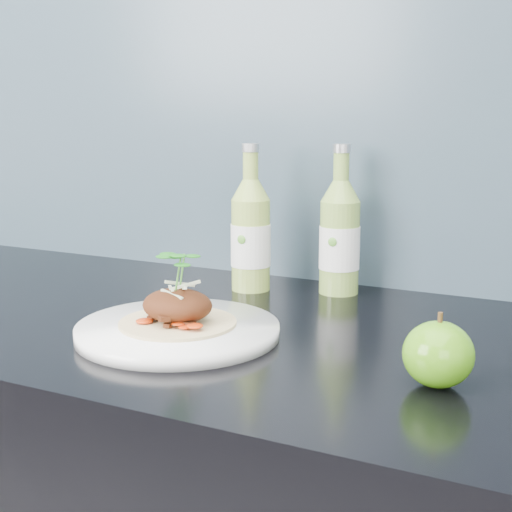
# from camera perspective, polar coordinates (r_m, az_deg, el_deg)

# --- Properties ---
(subway_backsplash) EXTENTS (4.00, 0.02, 0.70)m
(subway_backsplash) POSITION_cam_1_polar(r_m,az_deg,el_deg) (1.16, 8.78, 14.85)
(subway_backsplash) COLOR #65879E
(subway_backsplash) RESTS_ON kitchen_counter
(dinner_plate) EXTENTS (0.32, 0.32, 0.02)m
(dinner_plate) POSITION_cam_1_polar(r_m,az_deg,el_deg) (0.91, -6.26, -5.93)
(dinner_plate) COLOR white
(dinner_plate) RESTS_ON kitchen_counter
(pork_taco) EXTENTS (0.15, 0.15, 0.10)m
(pork_taco) POSITION_cam_1_polar(r_m,az_deg,el_deg) (0.90, -6.31, -3.72)
(pork_taco) COLOR tan
(pork_taco) RESTS_ON dinner_plate
(green_apple) EXTENTS (0.09, 0.09, 0.08)m
(green_apple) POSITION_cam_1_polar(r_m,az_deg,el_deg) (0.76, 14.38, -7.63)
(green_apple) COLOR #42900F
(green_apple) RESTS_ON kitchen_counter
(cider_bottle_left) EXTENTS (0.07, 0.07, 0.23)m
(cider_bottle_left) POSITION_cam_1_polar(r_m,az_deg,el_deg) (1.12, -0.43, 1.68)
(cider_bottle_left) COLOR #9AB94D
(cider_bottle_left) RESTS_ON kitchen_counter
(cider_bottle_right) EXTENTS (0.07, 0.07, 0.23)m
(cider_bottle_right) POSITION_cam_1_polar(r_m,az_deg,el_deg) (1.11, 6.71, 1.48)
(cider_bottle_right) COLOR #87AE48
(cider_bottle_right) RESTS_ON kitchen_counter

